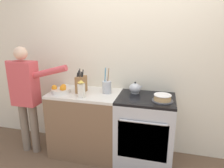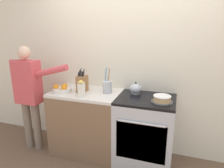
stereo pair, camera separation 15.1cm
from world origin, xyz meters
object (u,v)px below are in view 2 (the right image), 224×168
Objects in this scene: layer_cake at (162,99)px; fruit_bowl at (62,89)px; stove_range at (144,131)px; milk_carton at (81,89)px; tea_kettle at (136,89)px; knife_block at (82,83)px; person_baker at (29,91)px; utensil_crock at (107,87)px.

fruit_bowl is (-1.30, -0.02, 0.00)m from layer_cake.
milk_carton is (-0.77, -0.19, 0.55)m from stove_range.
tea_kettle is 0.71m from knife_block.
person_baker is (-1.59, -0.18, 0.44)m from stove_range.
layer_cake is at bearing -20.84° from stove_range.
person_baker reaches higher than stove_range.
stove_range is 0.75m from utensil_crock.
tea_kettle reaches higher than fruit_bowl.
stove_range is 4.08× the size of milk_carton.
utensil_crock is at bearing 170.02° from layer_cake.
tea_kettle is at bearing 15.98° from person_baker.
layer_cake is at bearing -32.04° from tea_kettle.
fruit_bowl is at bearing -175.18° from stove_range.
knife_block is 0.28m from fruit_bowl.
milk_carton reaches higher than layer_cake.
utensil_crock is 0.35m from milk_carton.
utensil_crock is 1.53× the size of milk_carton.
layer_cake is 1.32× the size of tea_kettle.
stove_range is 0.56m from tea_kettle.
knife_block is 0.93× the size of utensil_crock.
person_baker is at bearing -167.82° from utensil_crock.
person_baker is (-1.07, -0.23, -0.09)m from utensil_crock.
person_baker is at bearing -166.04° from knife_block.
stove_range is at bearing -0.21° from knife_block.
layer_cake reaches higher than stove_range.
utensil_crock reaches higher than tea_kettle.
knife_block is at bearing 17.08° from person_baker.
tea_kettle is 0.70m from milk_carton.
utensil_crock reaches higher than milk_carton.
knife_block reaches higher than fruit_bowl.
stove_range is 1.22m from fruit_bowl.
stove_range is 0.60× the size of person_baker.
layer_cake is 0.80× the size of knife_block.
knife_block is at bearing -168.29° from tea_kettle.
layer_cake is at bearing -9.98° from utensil_crock.
milk_carton is 0.15× the size of person_baker.
layer_cake is 0.98m from milk_carton.
knife_block is (-0.70, -0.14, 0.05)m from tea_kettle.
knife_block is 0.34m from utensil_crock.
knife_block reaches higher than stove_range.
tea_kettle is at bearing 137.33° from stove_range.
utensil_crock is at bearing 174.29° from stove_range.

